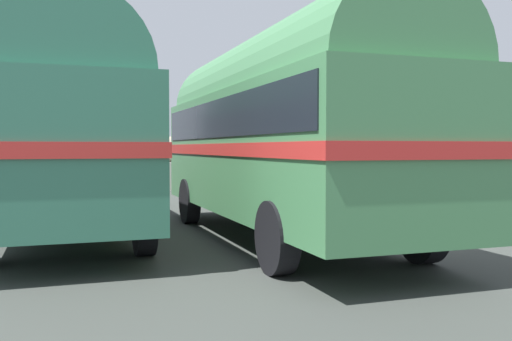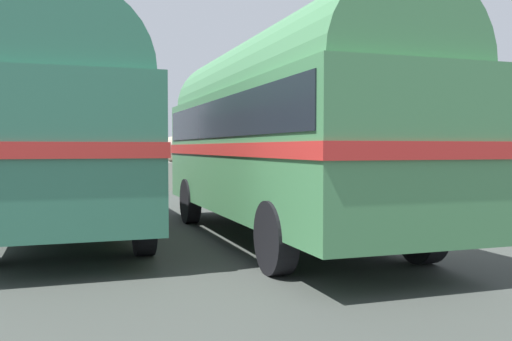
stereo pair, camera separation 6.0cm
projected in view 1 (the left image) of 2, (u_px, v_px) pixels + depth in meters
ground at (368, 235)px, 10.49m from camera, size 32.00×26.00×0.02m
breakwater at (283, 171)px, 22.21m from camera, size 31.36×2.15×2.47m
vintage_coach at (281, 126)px, 9.93m from camera, size 4.71×8.91×3.70m
second_coach at (64, 127)px, 10.49m from camera, size 4.74×8.91×3.70m
lamp_post at (339, 83)px, 16.18m from camera, size 1.00×0.24×6.27m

